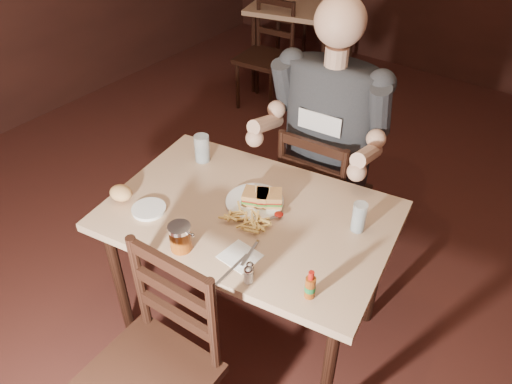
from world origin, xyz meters
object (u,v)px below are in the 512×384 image
Objects in this scene: main_table at (249,226)px; bg_table at (300,13)px; bg_chair_near at (264,58)px; chair_near at (145,381)px; side_plate at (149,210)px; chair_far at (323,195)px; diner at (327,111)px; glass_left at (202,148)px; bg_chair_far at (329,21)px; hot_sauce at (310,284)px; glass_right at (359,217)px; dinner_plate at (255,203)px; syrup_dispenser at (180,237)px.

bg_table is at bearing 118.24° from main_table.
bg_chair_near is at bearing -90.00° from bg_table.
side_plate is at bearing 129.07° from chair_near.
diner is at bearing 90.00° from chair_far.
side_plate is at bearing -71.26° from bg_chair_near.
bg_chair_far is at bearing 107.91° from glass_left.
hot_sauce is at bearing -56.83° from bg_table.
bg_table is 2.96m from glass_right.
side_plate is (-0.80, -0.01, -0.06)m from hot_sauce.
bg_chair_far is 1.10m from bg_chair_near.
chair_far is at bearing 48.01° from glass_left.
chair_near is 0.71m from hot_sauce.
glass_right is (0.41, -0.42, -0.16)m from diner.
bg_chair_far is 6.86× the size of glass_right.
chair_near is 1.05× the size of bg_chair_far.
dinner_plate is at bearing -97.71° from diner.
bg_chair_far is 1.03× the size of bg_chair_near.
hot_sauce reaches higher than bg_chair_near.
dinner_plate is at bearing 82.99° from chair_far.
hot_sauce is (0.44, -0.90, 0.38)m from chair_far.
main_table is at bearing -23.11° from glass_left.
bg_chair_near is at bearing 115.32° from chair_near.
glass_right is at bearing -50.95° from bg_chair_near.
glass_left is at bearing -68.27° from bg_table.
chair_near is 0.84m from dinner_plate.
bg_chair_near is 0.83× the size of diner.
chair_near reaches higher than hot_sauce.
diner reaches higher than dinner_plate.
glass_right is 0.92× the size of side_plate.
dinner_plate reaches higher than bg_table.
dinner_plate is 2.14× the size of syrup_dispenser.
chair_near is (1.43, -3.26, -0.20)m from bg_table.
chair_near is 1.09m from glass_left.
bg_table is at bearing 105.10° from syrup_dispenser.
glass_left is (0.94, -2.36, 0.16)m from bg_table.
glass_left is 0.44m from side_plate.
main_table is 2.88m from bg_table.
bg_table is 3.15m from syrup_dispenser.
diner reaches higher than chair_far.
bg_chair_far reaches higher than main_table.
syrup_dispenser is (0.34, -0.51, -0.01)m from glass_left.
chair_far is (0.01, 0.66, -0.24)m from main_table.
bg_chair_near is at bearing 109.95° from syrup_dispenser.
side_plate is at bearing -70.05° from bg_table.
dinner_plate is (1.35, -3.03, 0.32)m from bg_chair_far.
glass_right reaches higher than syrup_dispenser.
dinner_plate is 0.40m from syrup_dispenser.
bg_chair_far is 7.36× the size of hot_sauce.
syrup_dispenser is (1.28, -2.32, 0.38)m from bg_chair_near.
bg_chair_far is (-1.43, 3.81, -0.02)m from chair_near.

